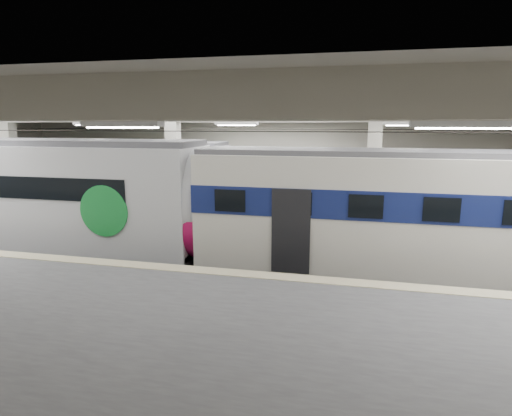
# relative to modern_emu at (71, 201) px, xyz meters

# --- Properties ---
(station_hall) EXTENTS (36.00, 24.00, 5.75)m
(station_hall) POSITION_rel_modern_emu_xyz_m (5.79, -1.74, 1.09)
(station_hall) COLOR black
(station_hall) RESTS_ON ground
(modern_emu) EXTENTS (13.56, 2.80, 4.39)m
(modern_emu) POSITION_rel_modern_emu_xyz_m (0.00, 0.00, 0.00)
(modern_emu) COLOR silver
(modern_emu) RESTS_ON ground
(older_rer) EXTENTS (12.53, 2.77, 4.18)m
(older_rer) POSITION_rel_modern_emu_xyz_m (11.44, 0.00, 0.03)
(older_rer) COLOR silver
(older_rer) RESTS_ON ground
(far_train) EXTENTS (12.68, 2.76, 4.09)m
(far_train) POSITION_rel_modern_emu_xyz_m (-2.21, 5.50, -0.04)
(far_train) COLOR silver
(far_train) RESTS_ON ground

